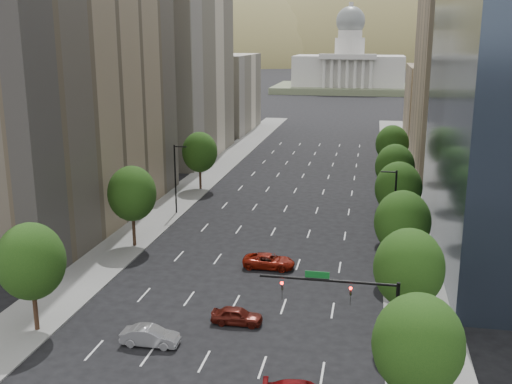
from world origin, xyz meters
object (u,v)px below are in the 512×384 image
Objects in this scene: car_maroon at (237,316)px; car_red_far at (269,261)px; capitol at (349,70)px; traffic_signal at (358,306)px; car_silver at (150,336)px.

car_red_far is at bearing -2.62° from car_maroon.
capitol is 14.64× the size of car_maroon.
traffic_signal reaches higher than car_maroon.
traffic_signal is 15.80m from car_silver.
traffic_signal is at bearing -123.32° from car_maroon.
car_maroon is 12.42m from car_red_far.
car_silver reaches higher than car_maroon.
capitol reaches higher than car_silver.
capitol reaches higher than car_maroon.
traffic_signal is 21.12m from car_red_far.
capitol is at bearing -2.18° from car_silver.
car_red_far is (-9.08, 18.54, -4.46)m from traffic_signal.
car_silver is (-4.55, -218.17, -7.86)m from capitol.
capitol is at bearing -0.28° from car_maroon.
car_red_far is (0.45, 12.41, 0.01)m from car_maroon.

